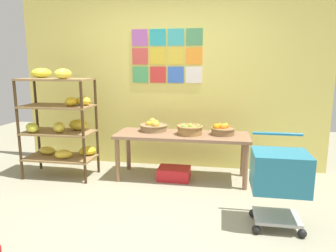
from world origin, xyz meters
TOP-DOWN VIEW (x-y plane):
  - ground at (0.00, 0.00)m, footprint 9.51×9.51m
  - back_wall_with_art at (-0.00, 1.78)m, footprint 4.53×0.07m
  - banana_shelf_unit at (-1.38, 1.04)m, footprint 0.96×0.59m
  - display_table at (0.26, 1.20)m, footprint 1.76×0.61m
  - fruit_basket_right at (-0.16, 1.33)m, footprint 0.38×0.38m
  - fruit_basket_left at (0.36, 1.19)m, footprint 0.35×0.35m
  - fruit_basket_centre at (0.79, 1.25)m, footprint 0.32×0.32m
  - produce_crate_under_table at (0.16, 1.16)m, footprint 0.43×0.31m
  - shopping_cart at (1.31, 0.08)m, footprint 0.50×0.47m

SIDE VIEW (x-z plane):
  - ground at x=0.00m, z-range 0.00..0.00m
  - produce_crate_under_table at x=0.16m, z-range 0.00..0.16m
  - shopping_cart at x=1.31m, z-range 0.09..0.96m
  - display_table at x=0.26m, z-range 0.24..0.87m
  - fruit_basket_centre at x=0.79m, z-range 0.61..0.76m
  - fruit_basket_right at x=-0.16m, z-range 0.61..0.77m
  - fruit_basket_left at x=0.36m, z-range 0.62..0.77m
  - banana_shelf_unit at x=-1.38m, z-range 0.06..1.54m
  - back_wall_with_art at x=0.00m, z-range 0.00..2.82m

